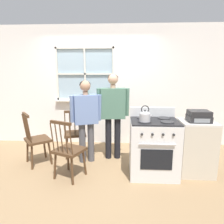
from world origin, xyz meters
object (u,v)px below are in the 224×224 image
object	(u,v)px
chair_by_window	(68,151)
stove	(153,147)
person_elderly_left	(86,114)
chair_near_wall	(75,134)
potted_plant	(87,96)
person_teen_center	(113,109)
kettle	(145,116)
side_counter	(196,147)
stereo	(199,116)
chair_center_cluster	(36,140)

from	to	relation	value
chair_by_window	stove	distance (m)	1.38
chair_by_window	person_elderly_left	xyz separation A→B (m)	(0.18, 0.61, 0.47)
chair_near_wall	stove	size ratio (longest dim) A/B	0.90
person_elderly_left	potted_plant	size ratio (longest dim) A/B	5.52
chair_by_window	person_teen_center	xyz separation A→B (m)	(0.67, 0.79, 0.54)
person_elderly_left	kettle	bearing A→B (deg)	-47.60
potted_plant	side_counter	distance (m)	2.51
kettle	stereo	world-z (taller)	kettle
person_teen_center	potted_plant	world-z (taller)	person_teen_center
chair_near_wall	chair_by_window	bearing A→B (deg)	81.57
chair_center_cluster	chair_by_window	bearing A→B (deg)	-160.65
stove	stereo	bearing A→B (deg)	3.50
person_elderly_left	chair_near_wall	bearing A→B (deg)	119.00
person_teen_center	side_counter	size ratio (longest dim) A/B	1.83
stereo	chair_center_cluster	bearing A→B (deg)	175.62
person_elderly_left	side_counter	distance (m)	1.98
kettle	stereo	size ratio (longest dim) A/B	0.73
chair_by_window	side_counter	xyz separation A→B (m)	(2.07, 0.27, -0.01)
person_elderly_left	stereo	size ratio (longest dim) A/B	4.51
stove	kettle	size ratio (longest dim) A/B	4.39
kettle	potted_plant	world-z (taller)	potted_plant
chair_by_window	stereo	distance (m)	2.15
person_elderly_left	side_counter	xyz separation A→B (m)	(1.89, -0.34, -0.47)
chair_near_wall	person_teen_center	bearing A→B (deg)	160.45
chair_by_window	chair_center_cluster	xyz separation A→B (m)	(-0.72, 0.46, 0.00)
person_elderly_left	stove	distance (m)	1.33
stereo	potted_plant	bearing A→B (deg)	146.86
chair_by_window	kettle	bearing A→B (deg)	-152.31
chair_center_cluster	person_elderly_left	xyz separation A→B (m)	(0.90, 0.15, 0.47)
chair_center_cluster	person_teen_center	world-z (taller)	person_teen_center
kettle	chair_center_cluster	bearing A→B (deg)	168.53
chair_near_wall	potted_plant	bearing A→B (deg)	-115.46
chair_by_window	kettle	world-z (taller)	kettle
chair_near_wall	person_teen_center	size ratio (longest dim) A/B	0.59
chair_center_cluster	potted_plant	xyz separation A→B (m)	(0.76, 1.11, 0.68)
chair_by_window	chair_center_cluster	size ratio (longest dim) A/B	1.00
side_counter	chair_by_window	bearing A→B (deg)	-172.57
chair_center_cluster	person_elderly_left	world-z (taller)	person_elderly_left
person_elderly_left	chair_center_cluster	bearing A→B (deg)	169.42
stove	chair_near_wall	bearing A→B (deg)	156.17
chair_center_cluster	kettle	size ratio (longest dim) A/B	3.94
chair_by_window	potted_plant	distance (m)	1.72
chair_near_wall	side_counter	bearing A→B (deg)	149.97
kettle	potted_plant	xyz separation A→B (m)	(-1.16, 1.50, 0.12)
person_elderly_left	stereo	distance (m)	1.92
person_teen_center	stereo	xyz separation A→B (m)	(1.40, -0.54, -0.01)
person_teen_center	chair_near_wall	bearing A→B (deg)	170.01
person_teen_center	kettle	distance (m)	0.89
chair_near_wall	person_teen_center	world-z (taller)	person_teen_center
chair_by_window	stereo	xyz separation A→B (m)	(2.07, 0.25, 0.53)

